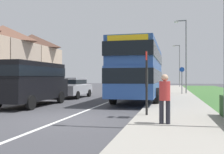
# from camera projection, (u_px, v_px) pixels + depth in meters

# --- Properties ---
(ground_plane) EXTENTS (120.00, 120.00, 0.00)m
(ground_plane) POSITION_uv_depth(u_px,v_px,m) (65.00, 119.00, 9.48)
(ground_plane) COLOR #424247
(lane_marking_centre) EXTENTS (0.14, 60.00, 0.01)m
(lane_marking_centre) POSITION_uv_depth(u_px,v_px,m) (113.00, 100.00, 17.26)
(lane_marking_centre) COLOR silver
(lane_marking_centre) RESTS_ON ground_plane
(pavement_near_side) EXTENTS (3.20, 68.00, 0.12)m
(pavement_near_side) POSITION_uv_depth(u_px,v_px,m) (176.00, 104.00, 14.34)
(pavement_near_side) COLOR #9E998E
(pavement_near_side) RESTS_ON ground_plane
(double_decker_bus) EXTENTS (2.80, 10.60, 3.70)m
(double_decker_bus) POSITION_uv_depth(u_px,v_px,m) (140.00, 69.00, 17.21)
(double_decker_bus) COLOR #284C93
(double_decker_bus) RESTS_ON ground_plane
(parked_van_black) EXTENTS (2.11, 5.40, 2.41)m
(parked_van_black) POSITION_uv_depth(u_px,v_px,m) (32.00, 80.00, 13.90)
(parked_van_black) COLOR black
(parked_van_black) RESTS_ON ground_plane
(parked_car_silver) EXTENTS (1.97, 4.24, 1.57)m
(parked_car_silver) POSITION_uv_depth(u_px,v_px,m) (72.00, 87.00, 19.44)
(parked_car_silver) COLOR #B7B7BC
(parked_car_silver) RESTS_ON ground_plane
(pedestrian_at_stop) EXTENTS (0.34, 0.34, 1.67)m
(pedestrian_at_stop) POSITION_uv_depth(u_px,v_px,m) (165.00, 96.00, 7.82)
(pedestrian_at_stop) COLOR #23232D
(pedestrian_at_stop) RESTS_ON ground_plane
(bus_stop_sign) EXTENTS (0.09, 0.52, 2.60)m
(bus_stop_sign) POSITION_uv_depth(u_px,v_px,m) (147.00, 78.00, 9.68)
(bus_stop_sign) COLOR black
(bus_stop_sign) RESTS_ON ground_plane
(cycle_route_sign) EXTENTS (0.44, 0.08, 2.52)m
(cycle_route_sign) POSITION_uv_depth(u_px,v_px,m) (182.00, 79.00, 22.44)
(cycle_route_sign) COLOR slate
(cycle_route_sign) RESTS_ON ground_plane
(street_lamp_mid) EXTENTS (1.14, 0.20, 6.94)m
(street_lamp_mid) POSITION_uv_depth(u_px,v_px,m) (185.00, 51.00, 23.30)
(street_lamp_mid) COLOR slate
(street_lamp_mid) RESTS_ON ground_plane
(street_lamp_far) EXTENTS (1.14, 0.20, 6.87)m
(street_lamp_far) POSITION_uv_depth(u_px,v_px,m) (179.00, 63.00, 40.67)
(street_lamp_far) COLOR slate
(street_lamp_far) RESTS_ON ground_plane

